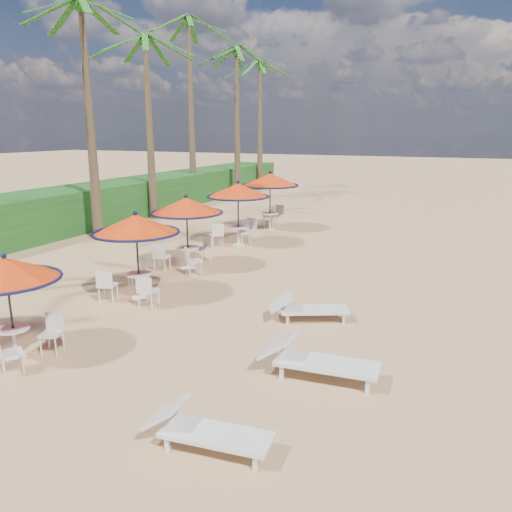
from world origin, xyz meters
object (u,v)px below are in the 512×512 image
at_px(station_0, 9,279).
at_px(station_4, 270,185).
at_px(station_1, 135,235).
at_px(station_3, 238,198).
at_px(lounger_far, 306,308).
at_px(lounger_near, 204,429).
at_px(station_2, 186,215).
at_px(lounger_mid, 315,359).

height_order(station_0, station_4, station_4).
bearing_deg(station_1, station_3, 92.95).
bearing_deg(station_1, lounger_far, 3.66).
height_order(station_1, lounger_near, station_1).
height_order(station_3, lounger_near, station_3).
xyz_separation_m(station_0, station_3, (-0.38, 10.69, 0.22)).
bearing_deg(station_3, lounger_near, -66.15).
height_order(lounger_near, lounger_far, lounger_far).
distance_m(station_4, lounger_far, 11.23).
height_order(station_0, lounger_near, station_0).
height_order(station_2, station_4, station_4).
distance_m(station_1, lounger_mid, 6.22).
height_order(station_0, station_1, station_1).
bearing_deg(station_1, station_0, -89.53).
bearing_deg(lounger_far, station_4, 90.94).
height_order(station_3, lounger_far, station_3).
distance_m(lounger_near, lounger_mid, 2.75).
height_order(lounger_mid, lounger_far, lounger_mid).
height_order(station_0, lounger_mid, station_0).
bearing_deg(station_0, station_2, 93.06).
height_order(station_2, lounger_near, station_2).
height_order(station_0, station_2, station_2).
bearing_deg(station_2, lounger_far, -29.28).
distance_m(station_3, lounger_near, 12.91).
distance_m(station_0, lounger_near, 5.08).
distance_m(station_0, station_2, 6.98).
bearing_deg(station_0, station_3, 92.05).
distance_m(station_4, lounger_near, 16.11).
relative_size(station_2, lounger_far, 1.26).
distance_m(station_1, lounger_far, 4.82).
bearing_deg(lounger_near, station_4, 103.39).
xyz_separation_m(station_0, station_2, (-0.37, 6.97, 0.15)).
bearing_deg(station_3, station_1, -87.05).
distance_m(lounger_mid, lounger_far, 2.79).
bearing_deg(lounger_mid, lounger_near, -111.05).
relative_size(station_1, lounger_far, 1.23).
bearing_deg(lounger_far, station_3, 101.41).
relative_size(station_4, lounger_near, 1.40).
bearing_deg(station_0, lounger_near, -12.17).
xyz_separation_m(lounger_near, lounger_mid, (0.78, 2.63, 0.05)).
relative_size(station_4, lounger_mid, 1.19).
xyz_separation_m(station_3, lounger_near, (5.18, -11.72, -1.53)).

